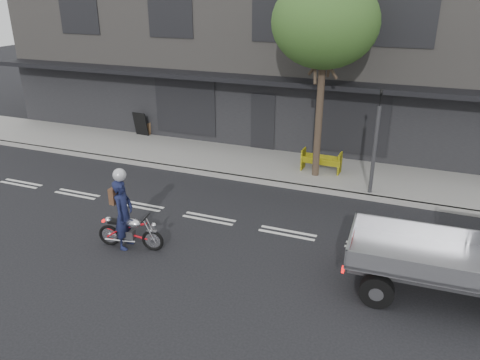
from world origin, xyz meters
name	(u,v)px	position (x,y,z in m)	size (l,w,h in m)	color
ground	(209,219)	(0.00, 0.00, 0.00)	(80.00, 80.00, 0.00)	black
sidewalk	(261,164)	(0.00, 4.70, 0.07)	(32.00, 3.20, 0.15)	gray
kerb	(246,179)	(0.00, 3.10, 0.07)	(32.00, 0.20, 0.15)	gray
building_main	(309,40)	(0.00, 11.30, 4.00)	(26.00, 10.00, 8.00)	slate
street_tree	(325,23)	(2.20, 4.20, 5.28)	(3.40, 3.40, 6.74)	#382B21
traffic_light_pole	(375,148)	(4.20, 3.35, 1.65)	(0.12, 0.12, 3.50)	#2D2D30
motorcycle	(130,231)	(-1.20, -2.23, 0.48)	(1.80, 0.52, 0.93)	black
rider	(124,214)	(-1.35, -2.23, 0.94)	(0.68, 0.45, 1.88)	#161B3D
construction_barrier	(320,162)	(2.30, 4.43, 0.55)	(1.43, 0.57, 0.80)	#FFF10D
sandwich_board	(141,124)	(-6.14, 6.00, 0.68)	(0.67, 0.44, 1.06)	black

